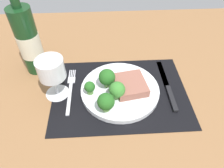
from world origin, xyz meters
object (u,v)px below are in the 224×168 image
Objects in this scene: knife at (168,88)px; wine_glass at (51,71)px; plate at (120,90)px; steak at (130,84)px; wine_bottle at (29,41)px; fork at (70,90)px.

wine_glass is (-35.11, 0.13, 8.90)cm from knife.
plate is 3.81cm from steak.
wine_bottle is (-43.68, 12.53, 11.00)cm from knife.
wine_glass is (-22.76, 0.43, 6.28)cm from steak.
wine_bottle is at bearing 157.74° from steak.
wine_glass reaches higher than plate.
knife is at bearing 1.34° from fork.
wine_bottle is at bearing 155.14° from plate.
wine_glass reaches higher than knife.
wine_bottle reaches higher than plate.
plate reaches higher than fork.
wine_bottle reaches higher than steak.
plate is 15.72cm from fork.
wine_bottle reaches higher than wine_glass.
steak is 12.62cm from knife.
plate is 0.76× the size of wine_bottle.
plate is at bearing -175.87° from steak.
plate is at bearing -24.86° from wine_bottle.
fork is 0.60× the size of wine_bottle.
plate is 32.79cm from wine_bottle.
wine_glass is at bearing -55.33° from wine_bottle.
knife is at bearing 1.96° from plate.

